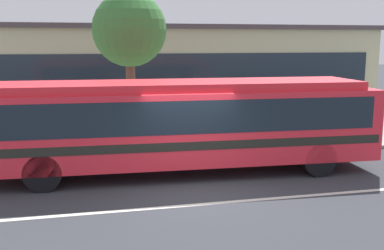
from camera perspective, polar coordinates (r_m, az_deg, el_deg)
The scene contains 9 objects.
ground_plane at distance 11.99m, azimuth 0.47°, elevation -8.53°, with size 120.00×120.00×0.00m, color #35383E.
sidewalk_slab at distance 19.00m, azimuth -4.76°, elevation -1.32°, with size 60.00×8.00×0.12m, color #A0A092.
lane_stripe_center at distance 11.26m, azimuth 1.44°, elevation -9.79°, with size 56.00×0.16×0.01m, color silver.
transit_bus at distance 13.52m, azimuth -1.70°, elevation 0.60°, with size 11.82×3.10×2.74m.
pedestrian_waiting_near_sign at distance 16.89m, azimuth 6.33°, elevation 0.86°, with size 0.48×0.48×1.71m.
pedestrian_walking_along_curb at distance 17.07m, azimuth 12.56°, elevation 0.73°, with size 0.48×0.48×1.68m.
bus_stop_sign at distance 17.22m, azimuth 13.78°, elevation 2.57°, with size 0.13×0.44×2.37m.
street_tree_near_stop at distance 17.30m, azimuth -7.77°, elevation 11.50°, with size 2.72×2.72×5.56m.
station_building at distance 26.81m, azimuth -1.35°, elevation 7.12°, with size 21.56×7.23×4.76m.
Camera 1 is at (-2.67, -11.04, 3.87)m, focal length 42.94 mm.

